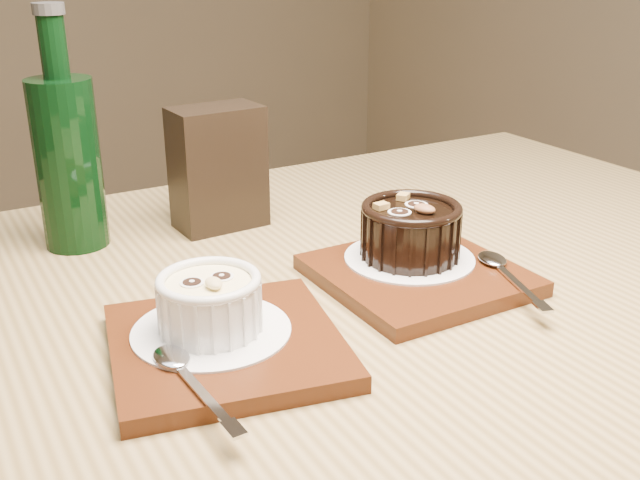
{
  "coord_description": "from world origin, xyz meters",
  "views": [
    {
      "loc": [
        -0.09,
        -0.64,
        1.06
      ],
      "look_at": [
        0.22,
        -0.11,
        0.81
      ],
      "focal_mm": 42.0,
      "sensor_mm": 36.0,
      "label": 1
    }
  ],
  "objects_px": {
    "tray_left": "(226,346)",
    "tray_right": "(418,275)",
    "table": "(323,377)",
    "ramekin_white": "(210,301)",
    "ramekin_dark": "(411,228)",
    "condiment_stand": "(218,168)",
    "green_bottle": "(68,157)"
  },
  "relations": [
    {
      "from": "ramekin_white",
      "to": "tray_left",
      "type": "bearing_deg",
      "value": -65.97
    },
    {
      "from": "table",
      "to": "ramekin_white",
      "type": "distance_m",
      "value": 0.19
    },
    {
      "from": "ramekin_dark",
      "to": "ramekin_white",
      "type": "bearing_deg",
      "value": 170.25
    },
    {
      "from": "tray_left",
      "to": "tray_right",
      "type": "relative_size",
      "value": 1.0
    },
    {
      "from": "tray_right",
      "to": "condiment_stand",
      "type": "distance_m",
      "value": 0.27
    },
    {
      "from": "ramekin_white",
      "to": "condiment_stand",
      "type": "distance_m",
      "value": 0.29
    },
    {
      "from": "ramekin_white",
      "to": "ramekin_dark",
      "type": "xyz_separation_m",
      "value": [
        0.23,
        0.04,
        0.0
      ]
    },
    {
      "from": "table",
      "to": "ramekin_dark",
      "type": "xyz_separation_m",
      "value": [
        0.1,
        0.0,
        0.14
      ]
    },
    {
      "from": "ramekin_white",
      "to": "ramekin_dark",
      "type": "relative_size",
      "value": 0.85
    },
    {
      "from": "tray_left",
      "to": "ramekin_white",
      "type": "bearing_deg",
      "value": 111.62
    },
    {
      "from": "tray_left",
      "to": "ramekin_dark",
      "type": "height_order",
      "value": "ramekin_dark"
    },
    {
      "from": "ramekin_white",
      "to": "tray_right",
      "type": "xyz_separation_m",
      "value": [
        0.22,
        0.02,
        -0.04
      ]
    },
    {
      "from": "ramekin_dark",
      "to": "condiment_stand",
      "type": "relative_size",
      "value": 0.71
    },
    {
      "from": "tray_left",
      "to": "green_bottle",
      "type": "bearing_deg",
      "value": 99.0
    },
    {
      "from": "tray_left",
      "to": "tray_right",
      "type": "xyz_separation_m",
      "value": [
        0.22,
        0.03,
        0.0
      ]
    },
    {
      "from": "ramekin_white",
      "to": "condiment_stand",
      "type": "height_order",
      "value": "condiment_stand"
    },
    {
      "from": "tray_right",
      "to": "tray_left",
      "type": "bearing_deg",
      "value": -171.25
    },
    {
      "from": "tray_left",
      "to": "ramekin_white",
      "type": "distance_m",
      "value": 0.04
    },
    {
      "from": "ramekin_white",
      "to": "green_bottle",
      "type": "distance_m",
      "value": 0.29
    },
    {
      "from": "table",
      "to": "green_bottle",
      "type": "distance_m",
      "value": 0.35
    },
    {
      "from": "table",
      "to": "tray_right",
      "type": "bearing_deg",
      "value": -12.84
    },
    {
      "from": "ramekin_dark",
      "to": "condiment_stand",
      "type": "distance_m",
      "value": 0.25
    },
    {
      "from": "tray_left",
      "to": "green_bottle",
      "type": "xyz_separation_m",
      "value": [
        -0.05,
        0.3,
        0.09
      ]
    },
    {
      "from": "ramekin_dark",
      "to": "condiment_stand",
      "type": "bearing_deg",
      "value": 97.08
    },
    {
      "from": "table",
      "to": "tray_left",
      "type": "xyz_separation_m",
      "value": [
        -0.12,
        -0.05,
        0.1
      ]
    },
    {
      "from": "ramekin_white",
      "to": "green_bottle",
      "type": "relative_size",
      "value": 0.33
    },
    {
      "from": "ramekin_white",
      "to": "tray_right",
      "type": "relative_size",
      "value": 0.47
    },
    {
      "from": "tray_left",
      "to": "ramekin_white",
      "type": "xyz_separation_m",
      "value": [
        -0.01,
        0.02,
        0.04
      ]
    },
    {
      "from": "ramekin_white",
      "to": "table",
      "type": "bearing_deg",
      "value": 19.58
    },
    {
      "from": "table",
      "to": "condiment_stand",
      "type": "distance_m",
      "value": 0.27
    },
    {
      "from": "tray_left",
      "to": "ramekin_dark",
      "type": "distance_m",
      "value": 0.23
    },
    {
      "from": "green_bottle",
      "to": "condiment_stand",
      "type": "bearing_deg",
      "value": -8.8
    }
  ]
}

